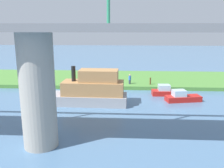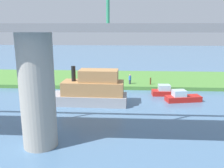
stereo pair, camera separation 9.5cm
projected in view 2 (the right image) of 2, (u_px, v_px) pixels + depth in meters
The scene contains 9 objects.
ground_plane at pixel (108, 90), 33.27m from camera, with size 160.00×160.00×0.00m, color #4C7093.
grassy_bank at pixel (111, 79), 39.04m from camera, with size 80.00×12.00×0.50m, color #4C8438.
bridge_pylon at pixel (37, 92), 16.81m from camera, with size 2.42×2.42×8.10m, color #9E998E.
bridge_span at pixel (32, 24), 15.78m from camera, with size 66.87×4.30×3.25m.
person_on_bank at pixel (130, 79), 34.34m from camera, with size 0.50×0.50×1.39m.
mooring_post at pixel (150, 81), 34.05m from camera, with size 0.20×0.20×0.96m, color brown.
riverboat_paddlewheel at pixel (92, 90), 26.82m from camera, with size 8.38×2.96×4.25m.
pontoon_yellow at pixel (167, 91), 30.56m from camera, with size 4.05×1.56×1.33m.
motorboat_red at pixel (182, 97), 28.07m from camera, with size 4.22×2.19×1.34m.
Camera 2 is at (-2.48, 32.11, 8.43)m, focal length 39.09 mm.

